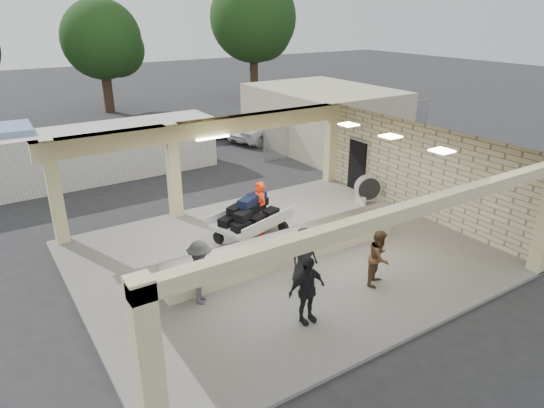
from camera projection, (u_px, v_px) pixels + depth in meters
ground at (281, 258)px, 15.12m from camera, size 120.00×120.00×0.00m
pavilion at (276, 210)px, 15.24m from camera, size 12.01×10.00×3.55m
baggage_counter at (291, 247)px, 14.51m from camera, size 8.20×0.58×0.98m
luggage_cart at (250, 216)px, 15.92m from camera, size 2.84×2.21×1.46m
drum_fan at (368, 188)px, 18.97m from camera, size 1.06×0.68×1.12m
baggage_handler at (259, 209)px, 16.13m from camera, size 0.39×0.69×1.87m
passenger_a at (379, 257)px, 13.27m from camera, size 0.85×0.67×1.60m
passenger_b at (307, 290)px, 11.58m from camera, size 1.03×0.38×1.76m
passenger_c at (200, 272)px, 12.37m from camera, size 0.93×1.16×1.74m
passenger_d at (304, 256)px, 13.28m from camera, size 0.83×0.39×1.66m
car_white_a at (264, 128)px, 28.64m from camera, size 5.15×3.69×1.33m
car_white_b at (317, 118)px, 31.15m from camera, size 4.36×2.05×1.33m
car_dark at (206, 126)px, 28.85m from camera, size 4.52×2.94×1.42m
container_white at (94, 154)px, 21.68m from camera, size 11.12×2.37×2.40m
fence at (354, 127)px, 27.27m from camera, size 12.06×0.06×2.03m
tree_mid at (106, 42)px, 34.79m from camera, size 6.00×5.60×8.00m
tree_right at (256, 22)px, 39.58m from camera, size 7.20×7.00×10.00m
adjacent_building at (323, 117)px, 27.09m from camera, size 6.00×8.00×3.20m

